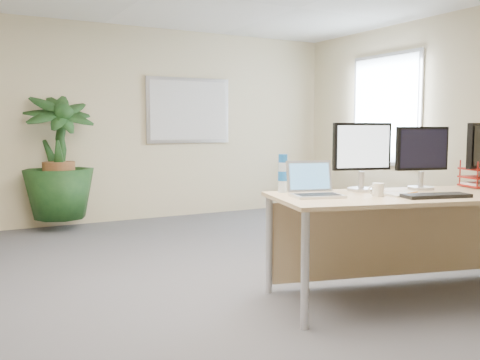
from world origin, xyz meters
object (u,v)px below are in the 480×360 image
desk (402,214)px  laptop (314,188)px  floor_plant (59,171)px  monitor_left (362,152)px  monitor_right (422,154)px

desk → laptop: (-0.73, 0.16, 0.23)m
floor_plant → monitor_left: (1.62, -3.79, 0.36)m
floor_plant → monitor_left: bearing=-66.8°
monitor_left → laptop: monitor_left is taller
desk → monitor_left: (-0.21, 0.24, 0.48)m
floor_plant → laptop: floor_plant is taller
desk → floor_plant: 4.42m
desk → laptop: size_ratio=5.33×
floor_plant → laptop: bearing=-74.1°
floor_plant → monitor_right: (2.12, -3.94, 0.34)m
monitor_left → monitor_right: size_ratio=1.06×
monitor_left → laptop: (-0.52, -0.08, -0.25)m
monitor_left → desk: bearing=-48.9°
monitor_left → monitor_right: 0.52m
floor_plant → laptop: 4.02m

